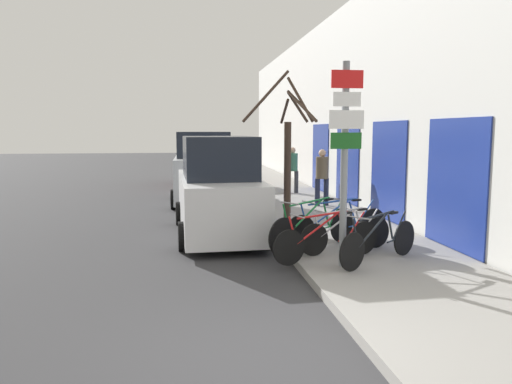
{
  "coord_description": "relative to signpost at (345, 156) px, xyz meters",
  "views": [
    {
      "loc": [
        -0.94,
        -4.96,
        2.45
      ],
      "look_at": [
        0.49,
        5.08,
        1.2
      ],
      "focal_mm": 35.0,
      "sensor_mm": 36.0,
      "label": 1
    }
  ],
  "objects": [
    {
      "name": "ground_plane",
      "position": [
        -1.69,
        8.14,
        -2.04
      ],
      "size": [
        80.0,
        80.0,
        0.0
      ],
      "primitive_type": "plane",
      "color": "#333335"
    },
    {
      "name": "sidewalk_curb",
      "position": [
        0.91,
        10.94,
        -1.96
      ],
      "size": [
        3.2,
        32.0,
        0.15
      ],
      "color": "gray",
      "rests_on": "ground"
    },
    {
      "name": "building_facade",
      "position": [
        2.65,
        10.86,
        1.18
      ],
      "size": [
        0.23,
        32.0,
        6.5
      ],
      "color": "silver",
      "rests_on": "ground"
    },
    {
      "name": "signpost",
      "position": [
        0.0,
        0.0,
        0.0
      ],
      "size": [
        0.59,
        0.14,
        3.43
      ],
      "color": "gray",
      "rests_on": "sidewalk_curb"
    },
    {
      "name": "bicycle_0",
      "position": [
        0.71,
        0.12,
        -1.51
      ],
      "size": [
        1.85,
        1.26,
        0.89
      ],
      "rotation": [
        0.0,
        0.0,
        2.16
      ],
      "color": "black",
      "rests_on": "sidewalk_curb"
    },
    {
      "name": "bicycle_1",
      "position": [
        -0.13,
        0.44,
        -1.51
      ],
      "size": [
        2.14,
        0.84,
        0.87
      ],
      "rotation": [
        0.0,
        0.0,
        1.92
      ],
      "color": "black",
      "rests_on": "sidewalk_curb"
    },
    {
      "name": "bicycle_2",
      "position": [
        0.39,
        0.98,
        -1.53
      ],
      "size": [
        1.98,
        0.74,
        0.84
      ],
      "rotation": [
        0.0,
        0.0,
        1.89
      ],
      "color": "black",
      "rests_on": "sidewalk_curb"
    },
    {
      "name": "bicycle_3",
      "position": [
        -0.15,
        1.31,
        -1.47
      ],
      "size": [
        2.05,
        1.42,
        0.99
      ],
      "rotation": [
        0.0,
        0.0,
        2.17
      ],
      "color": "black",
      "rests_on": "sidewalk_curb"
    },
    {
      "name": "bicycle_4",
      "position": [
        0.41,
        1.57,
        -1.49
      ],
      "size": [
        2.35,
        0.88,
        0.94
      ],
      "rotation": [
        0.0,
        0.0,
        1.91
      ],
      "color": "black",
      "rests_on": "sidewalk_curb"
    },
    {
      "name": "parked_car_0",
      "position": [
        -1.88,
        3.53,
        -1.0
      ],
      "size": [
        2.06,
        4.73,
        2.32
      ],
      "rotation": [
        0.0,
        0.0,
        0.03
      ],
      "color": "silver",
      "rests_on": "ground"
    },
    {
      "name": "parked_car_1",
      "position": [
        -2.02,
        8.89,
        -0.94
      ],
      "size": [
        2.15,
        4.18,
        2.41
      ],
      "rotation": [
        0.0,
        0.0,
        -0.02
      ],
      "color": "#B2B7BC",
      "rests_on": "ground"
    },
    {
      "name": "parked_car_2",
      "position": [
        -1.79,
        14.6,
        -1.02
      ],
      "size": [
        2.21,
        4.47,
        2.23
      ],
      "rotation": [
        0.0,
        0.0,
        0.06
      ],
      "color": "maroon",
      "rests_on": "ground"
    },
    {
      "name": "pedestrian_near",
      "position": [
        1.3,
        9.99,
        -0.91
      ],
      "size": [
        0.43,
        0.38,
        1.69
      ],
      "rotation": [
        0.0,
        0.0,
        -0.33
      ],
      "color": "#333338",
      "rests_on": "sidewalk_curb"
    },
    {
      "name": "pedestrian_far",
      "position": [
        1.52,
        6.78,
        -0.89
      ],
      "size": [
        0.45,
        0.39,
        1.73
      ],
      "rotation": [
        0.0,
        0.0,
        3.33
      ],
      "color": "#1E2338",
      "rests_on": "sidewalk_curb"
    },
    {
      "name": "street_tree",
      "position": [
        -0.31,
        3.16,
        -0.18
      ],
      "size": [
        1.58,
        1.94,
        3.65
      ],
      "color": "#3D2D23",
      "rests_on": "sidewalk_curb"
    }
  ]
}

